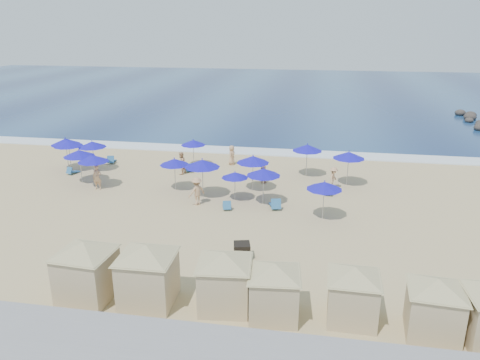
{
  "coord_description": "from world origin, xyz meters",
  "views": [
    {
      "loc": [
        6.26,
        -25.63,
        11.26
      ],
      "look_at": [
        1.21,
        3.0,
        1.46
      ],
      "focal_mm": 35.0,
      "sensor_mm": 36.0,
      "label": 1
    }
  ],
  "objects_px": {
    "cabana_4": "(354,287)",
    "umbrella_8": "(235,175)",
    "umbrella_11": "(324,186)",
    "umbrella_2": "(92,144)",
    "umbrella_0": "(66,142)",
    "umbrella_9": "(307,148)",
    "cabana_3": "(274,283)",
    "umbrella_10": "(349,155)",
    "cabana_1": "(147,266)",
    "beachgoer_5": "(197,191)",
    "umbrella_5": "(202,163)",
    "umbrella_7": "(253,159)",
    "umbrella_6": "(174,162)",
    "cabana_2": "(224,273)",
    "beachgoer_2": "(263,171)",
    "beachgoer_1": "(181,163)",
    "umbrella_12": "(264,172)",
    "umbrella_13": "(68,143)",
    "beachgoer_3": "(333,178)",
    "umbrella_3": "(93,158)",
    "umbrella_4": "(193,143)",
    "cabana_5": "(436,300)",
    "cabana_0": "(86,263)",
    "umbrella_1": "(79,153)",
    "beachgoer_4": "(232,155)",
    "trash_bin": "(242,251)"
  },
  "relations": [
    {
      "from": "umbrella_3",
      "to": "umbrella_8",
      "type": "relative_size",
      "value": 1.22
    },
    {
      "from": "umbrella_0",
      "to": "umbrella_9",
      "type": "bearing_deg",
      "value": 4.8
    },
    {
      "from": "umbrella_9",
      "to": "umbrella_10",
      "type": "distance_m",
      "value": 3.43
    },
    {
      "from": "umbrella_7",
      "to": "umbrella_8",
      "type": "xyz_separation_m",
      "value": [
        -0.88,
        -2.13,
        -0.5
      ]
    },
    {
      "from": "umbrella_0",
      "to": "umbrella_2",
      "type": "height_order",
      "value": "umbrella_0"
    },
    {
      "from": "beachgoer_4",
      "to": "trash_bin",
      "type": "bearing_deg",
      "value": -163.21
    },
    {
      "from": "umbrella_4",
      "to": "beachgoer_1",
      "type": "distance_m",
      "value": 2.58
    },
    {
      "from": "cabana_5",
      "to": "cabana_1",
      "type": "bearing_deg",
      "value": 178.98
    },
    {
      "from": "umbrella_4",
      "to": "umbrella_2",
      "type": "bearing_deg",
      "value": -160.55
    },
    {
      "from": "trash_bin",
      "to": "beachgoer_2",
      "type": "distance_m",
      "value": 11.77
    },
    {
      "from": "umbrella_4",
      "to": "beachgoer_3",
      "type": "bearing_deg",
      "value": -18.25
    },
    {
      "from": "umbrella_7",
      "to": "umbrella_10",
      "type": "distance_m",
      "value": 7.0
    },
    {
      "from": "cabana_1",
      "to": "beachgoer_2",
      "type": "distance_m",
      "value": 16.53
    },
    {
      "from": "cabana_1",
      "to": "umbrella_12",
      "type": "xyz_separation_m",
      "value": [
        3.3,
        12.06,
        0.51
      ]
    },
    {
      "from": "cabana_3",
      "to": "umbrella_0",
      "type": "relative_size",
      "value": 1.57
    },
    {
      "from": "cabana_3",
      "to": "cabana_2",
      "type": "bearing_deg",
      "value": 171.82
    },
    {
      "from": "umbrella_6",
      "to": "umbrella_7",
      "type": "xyz_separation_m",
      "value": [
        5.42,
        0.82,
        0.22
      ]
    },
    {
      "from": "umbrella_11",
      "to": "umbrella_2",
      "type": "bearing_deg",
      "value": 159.8
    },
    {
      "from": "umbrella_0",
      "to": "beachgoer_1",
      "type": "distance_m",
      "value": 9.49
    },
    {
      "from": "cabana_4",
      "to": "umbrella_7",
      "type": "height_order",
      "value": "umbrella_7"
    },
    {
      "from": "umbrella_3",
      "to": "beachgoer_2",
      "type": "relative_size",
      "value": 1.38
    },
    {
      "from": "cabana_3",
      "to": "umbrella_11",
      "type": "xyz_separation_m",
      "value": [
        1.87,
        10.39,
        0.62
      ]
    },
    {
      "from": "cabana_4",
      "to": "umbrella_3",
      "type": "distance_m",
      "value": 21.69
    },
    {
      "from": "cabana_0",
      "to": "beachgoer_1",
      "type": "distance_m",
      "value": 17.48
    },
    {
      "from": "umbrella_2",
      "to": "umbrella_6",
      "type": "relative_size",
      "value": 1.06
    },
    {
      "from": "beachgoer_5",
      "to": "umbrella_12",
      "type": "bearing_deg",
      "value": 142.3
    },
    {
      "from": "umbrella_1",
      "to": "umbrella_7",
      "type": "distance_m",
      "value": 12.73
    },
    {
      "from": "trash_bin",
      "to": "umbrella_12",
      "type": "relative_size",
      "value": 0.31
    },
    {
      "from": "beachgoer_3",
      "to": "umbrella_12",
      "type": "bearing_deg",
      "value": 145.4
    },
    {
      "from": "cabana_1",
      "to": "umbrella_9",
      "type": "distance_m",
      "value": 19.42
    },
    {
      "from": "umbrella_13",
      "to": "beachgoer_3",
      "type": "distance_m",
      "value": 20.7
    },
    {
      "from": "cabana_1",
      "to": "beachgoer_1",
      "type": "distance_m",
      "value": 17.73
    },
    {
      "from": "umbrella_2",
      "to": "beachgoer_2",
      "type": "relative_size",
      "value": 1.38
    },
    {
      "from": "cabana_3",
      "to": "umbrella_11",
      "type": "height_order",
      "value": "cabana_3"
    },
    {
      "from": "trash_bin",
      "to": "umbrella_5",
      "type": "relative_size",
      "value": 0.29
    },
    {
      "from": "cabana_1",
      "to": "beachgoer_5",
      "type": "xyz_separation_m",
      "value": [
        -0.93,
        11.23,
        -0.76
      ]
    },
    {
      "from": "umbrella_8",
      "to": "umbrella_12",
      "type": "bearing_deg",
      "value": -11.08
    },
    {
      "from": "umbrella_2",
      "to": "umbrella_7",
      "type": "height_order",
      "value": "umbrella_7"
    },
    {
      "from": "cabana_4",
      "to": "cabana_5",
      "type": "relative_size",
      "value": 0.99
    },
    {
      "from": "umbrella_5",
      "to": "cabana_3",
      "type": "bearing_deg",
      "value": -64.17
    },
    {
      "from": "umbrella_4",
      "to": "cabana_1",
      "type": "bearing_deg",
      "value": -80.05
    },
    {
      "from": "umbrella_8",
      "to": "umbrella_1",
      "type": "bearing_deg",
      "value": 172.4
    },
    {
      "from": "umbrella_0",
      "to": "umbrella_12",
      "type": "distance_m",
      "value": 17.19
    },
    {
      "from": "umbrella_9",
      "to": "cabana_2",
      "type": "bearing_deg",
      "value": -98.09
    },
    {
      "from": "cabana_4",
      "to": "umbrella_8",
      "type": "height_order",
      "value": "cabana_4"
    },
    {
      "from": "cabana_3",
      "to": "beachgoer_2",
      "type": "relative_size",
      "value": 2.3
    },
    {
      "from": "cabana_3",
      "to": "umbrella_10",
      "type": "bearing_deg",
      "value": 78.18
    },
    {
      "from": "cabana_4",
      "to": "umbrella_11",
      "type": "xyz_separation_m",
      "value": [
        -1.21,
        10.09,
        0.63
      ]
    },
    {
      "from": "umbrella_6",
      "to": "umbrella_9",
      "type": "relative_size",
      "value": 0.91
    },
    {
      "from": "cabana_2",
      "to": "cabana_4",
      "type": "height_order",
      "value": "cabana_2"
    }
  ]
}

